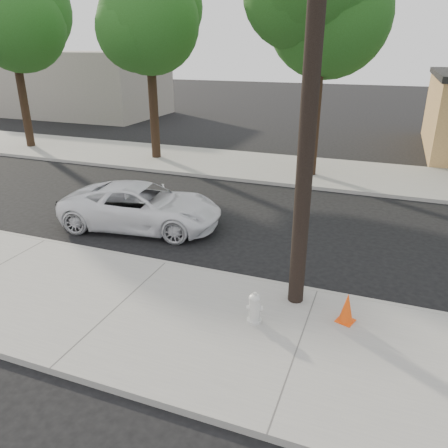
{
  "coord_description": "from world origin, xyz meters",
  "views": [
    {
      "loc": [
        5.11,
        -11.19,
        5.47
      ],
      "look_at": [
        1.23,
        -1.01,
        1.0
      ],
      "focal_mm": 35.0,
      "sensor_mm": 36.0,
      "label": 1
    }
  ],
  "objects_px": {
    "utility_pole": "(310,90)",
    "fire_hydrant": "(255,308)",
    "police_cruiser": "(142,206)",
    "traffic_cone": "(347,308)"
  },
  "relations": [
    {
      "from": "utility_pole",
      "to": "traffic_cone",
      "type": "bearing_deg",
      "value": -21.47
    },
    {
      "from": "police_cruiser",
      "to": "traffic_cone",
      "type": "bearing_deg",
      "value": -123.77
    },
    {
      "from": "utility_pole",
      "to": "traffic_cone",
      "type": "xyz_separation_m",
      "value": [
        1.15,
        -0.45,
        -4.23
      ]
    },
    {
      "from": "traffic_cone",
      "to": "fire_hydrant",
      "type": "bearing_deg",
      "value": -158.91
    },
    {
      "from": "utility_pole",
      "to": "fire_hydrant",
      "type": "height_order",
      "value": "utility_pole"
    },
    {
      "from": "police_cruiser",
      "to": "traffic_cone",
      "type": "distance_m",
      "value": 7.52
    },
    {
      "from": "fire_hydrant",
      "to": "traffic_cone",
      "type": "height_order",
      "value": "traffic_cone"
    },
    {
      "from": "utility_pole",
      "to": "police_cruiser",
      "type": "xyz_separation_m",
      "value": [
        -5.61,
        2.83,
        -3.99
      ]
    },
    {
      "from": "utility_pole",
      "to": "fire_hydrant",
      "type": "bearing_deg",
      "value": -118.63
    },
    {
      "from": "utility_pole",
      "to": "police_cruiser",
      "type": "relative_size",
      "value": 1.77
    }
  ]
}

